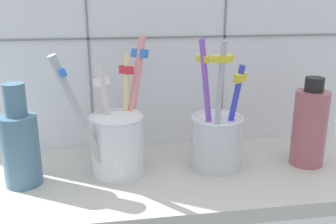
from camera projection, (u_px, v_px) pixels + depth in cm
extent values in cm
cube|color=#BCB7AD|center=(169.00, 179.00, 54.31)|extent=(64.00, 22.00, 2.00)
cube|color=white|center=(157.00, 19.00, 59.27)|extent=(64.00, 2.00, 45.00)
cube|color=gray|center=(87.00, 20.00, 56.62)|extent=(0.30, 0.20, 45.00)
cube|color=gray|center=(225.00, 19.00, 59.85)|extent=(0.30, 0.20, 45.00)
cube|color=gray|center=(158.00, 37.00, 59.03)|extent=(64.00, 0.20, 0.30)
cylinder|color=white|center=(118.00, 145.00, 52.92)|extent=(7.35, 7.35, 8.26)
torus|color=silver|center=(116.00, 117.00, 51.70)|extent=(7.48, 7.48, 0.50)
cylinder|color=#F2E394|center=(126.00, 110.00, 54.53)|extent=(1.76, 1.98, 15.97)
cube|color=#E5333F|center=(126.00, 70.00, 53.18)|extent=(2.09, 1.88, 1.16)
cylinder|color=pink|center=(133.00, 102.00, 54.64)|extent=(4.94, 6.15, 18.36)
cube|color=blue|center=(140.00, 53.00, 54.42)|extent=(2.59, 2.30, 1.32)
cylinder|color=#AEB1B6|center=(82.00, 121.00, 47.85)|extent=(7.08, 3.99, 17.48)
cube|color=blue|center=(60.00, 72.00, 44.67)|extent=(1.89, 2.62, 1.08)
cylinder|color=silver|center=(107.00, 119.00, 53.21)|extent=(3.20, 3.35, 14.48)
cube|color=white|center=(101.00, 82.00, 52.18)|extent=(2.35, 2.26, 1.16)
cylinder|color=silver|center=(216.00, 142.00, 55.19)|extent=(7.33, 7.33, 7.40)
torus|color=silver|center=(217.00, 118.00, 54.10)|extent=(7.46, 7.46, 0.50)
cylinder|color=#3940DC|center=(232.00, 118.00, 52.84)|extent=(2.81, 3.01, 15.01)
cube|color=yellow|center=(240.00, 78.00, 50.58)|extent=(2.37, 2.26, 1.20)
cylinder|color=#B2A9BA|center=(218.00, 110.00, 50.33)|extent=(0.93, 2.89, 18.49)
cube|color=yellow|center=(223.00, 59.00, 47.58)|extent=(2.65, 1.08, 0.92)
cylinder|color=#8E4FCD|center=(207.00, 105.00, 52.35)|extent=(3.43, 2.18, 18.51)
cube|color=yellow|center=(203.00, 58.00, 49.92)|extent=(1.75, 2.26, 0.94)
cylinder|color=slate|center=(22.00, 149.00, 50.00)|extent=(4.78, 4.78, 9.49)
cylinder|color=slate|center=(15.00, 99.00, 47.97)|extent=(2.74, 2.74, 4.20)
cylinder|color=#AA5962|center=(310.00, 129.00, 55.30)|extent=(4.86, 4.86, 11.07)
cylinder|color=black|center=(315.00, 85.00, 53.36)|extent=(2.68, 2.68, 2.00)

